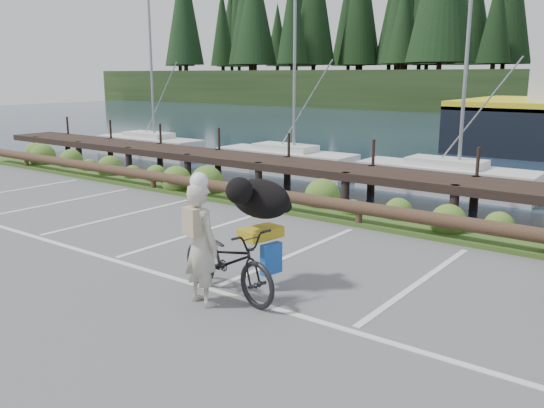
{
  "coord_description": "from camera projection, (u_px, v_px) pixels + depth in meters",
  "views": [
    {
      "loc": [
        6.13,
        -6.9,
        3.45
      ],
      "look_at": [
        -0.11,
        1.4,
        1.1
      ],
      "focal_mm": 38.0,
      "sensor_mm": 36.0,
      "label": 1
    }
  ],
  "objects": [
    {
      "name": "cyclist",
      "position": [
        201.0,
        244.0,
        8.66
      ],
      "size": [
        0.76,
        0.57,
        1.89
      ],
      "primitive_type": "imported",
      "rotation": [
        0.0,
        0.0,
        2.96
      ],
      "color": "#BCB69F",
      "rests_on": "ground"
    },
    {
      "name": "ground",
      "position": [
        227.0,
        283.0,
        9.74
      ],
      "size": [
        72.0,
        72.0,
        0.0
      ],
      "primitive_type": "plane",
      "color": "#555557"
    },
    {
      "name": "bicycle",
      "position": [
        228.0,
        261.0,
        9.08
      ],
      "size": [
        2.28,
        1.14,
        1.15
      ],
      "primitive_type": "imported",
      "rotation": [
        0.0,
        0.0,
        1.39
      ],
      "color": "black",
      "rests_on": "ground"
    },
    {
      "name": "dog",
      "position": [
        261.0,
        199.0,
        9.34
      ],
      "size": [
        0.74,
        1.21,
        0.65
      ],
      "primitive_type": "ellipsoid",
      "rotation": [
        0.0,
        0.0,
        1.39
      ],
      "color": "black",
      "rests_on": "bicycle"
    },
    {
      "name": "vegetation_strip",
      "position": [
        373.0,
        219.0,
        13.86
      ],
      "size": [
        34.0,
        1.6,
        0.1
      ],
      "primitive_type": "cube",
      "color": "#3D5B21",
      "rests_on": "ground"
    },
    {
      "name": "log_rail",
      "position": [
        358.0,
        227.0,
        13.32
      ],
      "size": [
        32.0,
        0.3,
        0.6
      ],
      "primitive_type": null,
      "color": "#443021",
      "rests_on": "ground"
    }
  ]
}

